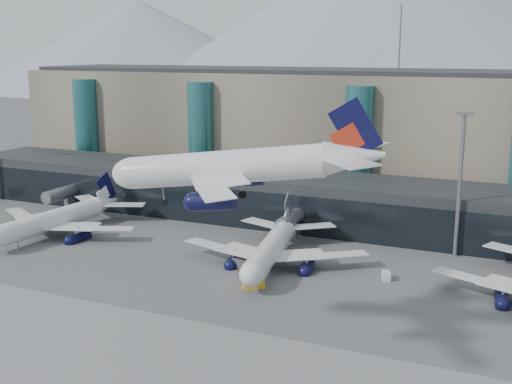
% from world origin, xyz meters
% --- Properties ---
extents(ground, '(900.00, 900.00, 0.00)m').
position_xyz_m(ground, '(0.00, 0.00, 0.00)').
color(ground, '#515154').
rests_on(ground, ground).
extents(concourse, '(170.00, 27.00, 10.00)m').
position_xyz_m(concourse, '(-0.02, 57.73, 4.97)').
color(concourse, black).
rests_on(concourse, ground).
extents(terminal_main, '(130.00, 30.00, 31.00)m').
position_xyz_m(terminal_main, '(-25.00, 90.00, 15.44)').
color(terminal_main, gray).
rests_on(terminal_main, ground).
extents(teal_towers, '(116.40, 19.40, 46.00)m').
position_xyz_m(teal_towers, '(-14.99, 74.01, 14.01)').
color(teal_towers, '#26666A').
rests_on(teal_towers, ground).
extents(mountain_ridge, '(910.00, 400.00, 110.00)m').
position_xyz_m(mountain_ridge, '(15.97, 380.00, 45.74)').
color(mountain_ridge, gray).
rests_on(mountain_ridge, ground).
extents(lightmast_mid, '(3.00, 1.20, 25.60)m').
position_xyz_m(lightmast_mid, '(30.00, 48.00, 14.42)').
color(lightmast_mid, slate).
rests_on(lightmast_mid, ground).
extents(hero_jet, '(32.76, 32.49, 10.60)m').
position_xyz_m(hero_jet, '(12.97, -1.94, 24.37)').
color(hero_jet, silver).
rests_on(hero_jet, ground).
extents(jet_parked_left, '(35.29, 34.84, 11.40)m').
position_xyz_m(jet_parked_left, '(-43.48, 32.43, 4.31)').
color(jet_parked_left, silver).
rests_on(jet_parked_left, ground).
extents(jet_parked_mid, '(33.60, 33.95, 10.97)m').
position_xyz_m(jet_parked_mid, '(1.69, 32.36, 4.15)').
color(jet_parked_mid, silver).
rests_on(jet_parked_mid, ground).
extents(veh_a, '(3.61, 3.16, 1.77)m').
position_xyz_m(veh_a, '(-54.54, 32.61, 0.88)').
color(veh_a, silver).
rests_on(veh_a, ground).
extents(veh_c, '(3.46, 2.33, 1.76)m').
position_xyz_m(veh_c, '(-1.76, 26.80, 0.88)').
color(veh_c, '#4A4A4F').
rests_on(veh_c, ground).
extents(veh_g, '(1.89, 2.46, 1.27)m').
position_xyz_m(veh_g, '(21.44, 31.35, 0.63)').
color(veh_g, silver).
rests_on(veh_g, ground).
extents(veh_h, '(3.63, 3.21, 1.79)m').
position_xyz_m(veh_h, '(3.46, 19.73, 0.89)').
color(veh_h, yellow).
rests_on(veh_h, ground).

